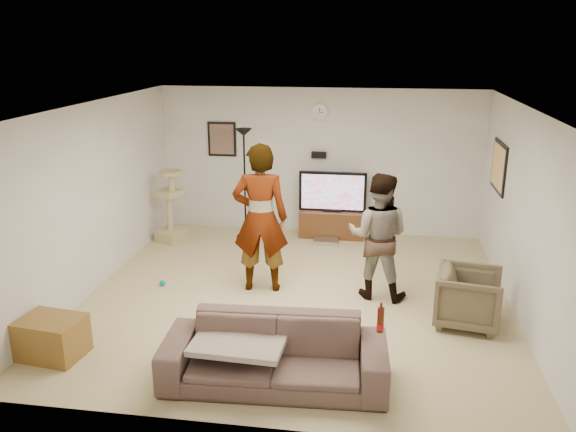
# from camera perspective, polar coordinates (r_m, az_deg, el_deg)

# --- Properties ---
(floor) EXTENTS (5.50, 5.50, 0.02)m
(floor) POSITION_cam_1_polar(r_m,az_deg,el_deg) (7.81, 0.89, -7.91)
(floor) COLOR tan
(floor) RESTS_ON ground
(ceiling) EXTENTS (5.50, 5.50, 0.02)m
(ceiling) POSITION_cam_1_polar(r_m,az_deg,el_deg) (7.12, 0.98, 10.80)
(ceiling) COLOR white
(ceiling) RESTS_ON wall_back
(wall_back) EXTENTS (5.50, 0.04, 2.50)m
(wall_back) POSITION_cam_1_polar(r_m,az_deg,el_deg) (10.02, 3.07, 5.35)
(wall_back) COLOR silver
(wall_back) RESTS_ON floor
(wall_front) EXTENTS (5.50, 0.04, 2.50)m
(wall_front) POSITION_cam_1_polar(r_m,az_deg,el_deg) (4.82, -3.53, -8.05)
(wall_front) COLOR silver
(wall_front) RESTS_ON floor
(wall_left) EXTENTS (0.04, 5.50, 2.50)m
(wall_left) POSITION_cam_1_polar(r_m,az_deg,el_deg) (8.19, -18.52, 1.76)
(wall_left) COLOR silver
(wall_left) RESTS_ON floor
(wall_right) EXTENTS (0.04, 5.50, 2.50)m
(wall_right) POSITION_cam_1_polar(r_m,az_deg,el_deg) (7.52, 22.17, 0.05)
(wall_right) COLOR silver
(wall_right) RESTS_ON floor
(wall_clock) EXTENTS (0.26, 0.04, 0.26)m
(wall_clock) POSITION_cam_1_polar(r_m,az_deg,el_deg) (9.85, 3.13, 10.16)
(wall_clock) COLOR white
(wall_clock) RESTS_ON wall_back
(wall_speaker) EXTENTS (0.25, 0.10, 0.10)m
(wall_speaker) POSITION_cam_1_polar(r_m,az_deg,el_deg) (9.93, 3.05, 6.01)
(wall_speaker) COLOR black
(wall_speaker) RESTS_ON wall_back
(picture_back) EXTENTS (0.42, 0.03, 0.52)m
(picture_back) POSITION_cam_1_polar(r_m,az_deg,el_deg) (10.23, -6.50, 7.51)
(picture_back) COLOR brown
(picture_back) RESTS_ON wall_back
(picture_right) EXTENTS (0.03, 0.78, 0.62)m
(picture_right) POSITION_cam_1_polar(r_m,az_deg,el_deg) (8.97, 20.00, 4.57)
(picture_right) COLOR #EDB66B
(picture_right) RESTS_ON wall_right
(tv_stand) EXTENTS (1.10, 0.45, 0.46)m
(tv_stand) POSITION_cam_1_polar(r_m,az_deg,el_deg) (10.02, 4.33, -0.72)
(tv_stand) COLOR #492A15
(tv_stand) RESTS_ON floor
(console_box) EXTENTS (0.40, 0.30, 0.07)m
(console_box) POSITION_cam_1_polar(r_m,az_deg,el_deg) (9.72, 3.76, -2.50)
(console_box) COLOR #B2B2BA
(console_box) RESTS_ON floor
(tv) EXTENTS (1.14, 0.08, 0.68)m
(tv) POSITION_cam_1_polar(r_m,az_deg,el_deg) (9.86, 4.41, 2.41)
(tv) COLOR black
(tv) RESTS_ON tv_stand
(tv_screen) EXTENTS (1.05, 0.01, 0.59)m
(tv_screen) POSITION_cam_1_polar(r_m,az_deg,el_deg) (9.82, 4.39, 2.35)
(tv_screen) COLOR #4992D1
(tv_screen) RESTS_ON tv
(floor_lamp) EXTENTS (0.32, 0.32, 1.87)m
(floor_lamp) POSITION_cam_1_polar(r_m,az_deg,el_deg) (9.75, -4.26, 3.10)
(floor_lamp) COLOR black
(floor_lamp) RESTS_ON floor
(cat_tree) EXTENTS (0.52, 0.52, 1.23)m
(cat_tree) POSITION_cam_1_polar(r_m,az_deg,el_deg) (9.84, -11.59, 0.99)
(cat_tree) COLOR tan
(cat_tree) RESTS_ON floor
(person_left) EXTENTS (0.79, 0.57, 2.01)m
(person_left) POSITION_cam_1_polar(r_m,az_deg,el_deg) (7.68, -2.74, -0.22)
(person_left) COLOR #A2A2A2
(person_left) RESTS_ON floor
(person_right) EXTENTS (0.91, 0.76, 1.67)m
(person_right) POSITION_cam_1_polar(r_m,az_deg,el_deg) (7.60, 8.84, -1.97)
(person_right) COLOR #39458E
(person_right) RESTS_ON floor
(sofa) EXTENTS (2.24, 0.98, 0.64)m
(sofa) POSITION_cam_1_polar(r_m,az_deg,el_deg) (5.87, -1.34, -13.36)
(sofa) COLOR brown
(sofa) RESTS_ON floor
(throw_blanket) EXTENTS (0.93, 0.74, 0.06)m
(throw_blanket) POSITION_cam_1_polar(r_m,az_deg,el_deg) (5.87, -4.75, -12.11)
(throw_blanket) COLOR #B6A294
(throw_blanket) RESTS_ON sofa
(beer_bottle) EXTENTS (0.06, 0.06, 0.25)m
(beer_bottle) POSITION_cam_1_polar(r_m,az_deg,el_deg) (5.58, 9.08, -10.05)
(beer_bottle) COLOR #4F1807
(beer_bottle) RESTS_ON sofa
(armchair) EXTENTS (0.87, 0.85, 0.68)m
(armchair) POSITION_cam_1_polar(r_m,az_deg,el_deg) (7.27, 17.31, -7.67)
(armchair) COLOR brown
(armchair) RESTS_ON floor
(side_table) EXTENTS (0.71, 0.57, 0.44)m
(side_table) POSITION_cam_1_polar(r_m,az_deg,el_deg) (6.84, -22.19, -10.98)
(side_table) COLOR brown
(side_table) RESTS_ON floor
(toy_ball) EXTENTS (0.08, 0.08, 0.08)m
(toy_ball) POSITION_cam_1_polar(r_m,az_deg,el_deg) (8.27, -12.24, -6.46)
(toy_ball) COLOR #068586
(toy_ball) RESTS_ON floor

